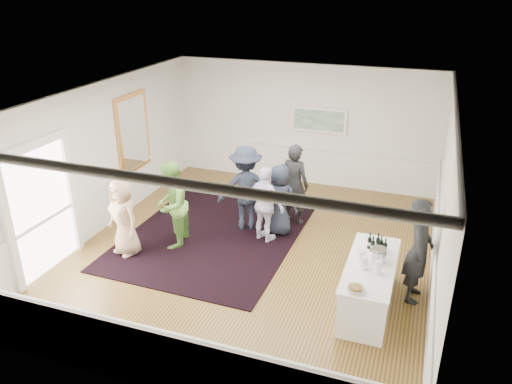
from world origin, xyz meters
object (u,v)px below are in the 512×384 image
(bartender, at_px, (419,250))
(guest_green, at_px, (171,205))
(guest_lilac, at_px, (265,205))
(guest_dark_a, at_px, (246,188))
(guest_navy, at_px, (280,200))
(guest_tan, at_px, (124,217))
(ice_bucket, at_px, (378,256))
(nut_bowl, at_px, (356,289))
(guest_dark_b, at_px, (294,184))
(serving_table, at_px, (369,285))

(bartender, bearing_deg, guest_green, 88.73)
(guest_lilac, bearing_deg, guest_green, 47.42)
(bartender, relative_size, guest_dark_a, 0.99)
(guest_green, bearing_deg, guest_navy, 114.37)
(guest_tan, distance_m, ice_bucket, 4.96)
(guest_green, bearing_deg, guest_tan, -58.55)
(bartender, height_order, nut_bowl, bartender)
(ice_bucket, bearing_deg, bartender, 33.48)
(guest_dark_b, relative_size, nut_bowl, 6.69)
(guest_lilac, height_order, nut_bowl, guest_lilac)
(guest_green, height_order, guest_dark_a, guest_dark_a)
(serving_table, height_order, guest_dark_b, guest_dark_b)
(serving_table, distance_m, ice_bucket, 0.55)
(guest_tan, bearing_deg, guest_dark_b, 63.54)
(guest_dark_a, relative_size, guest_navy, 1.21)
(guest_green, height_order, ice_bucket, guest_green)
(bartender, relative_size, nut_bowl, 6.78)
(guest_green, relative_size, guest_dark_b, 0.99)
(guest_dark_a, distance_m, nut_bowl, 4.05)
(guest_dark_a, relative_size, guest_dark_b, 1.03)
(guest_navy, bearing_deg, guest_tan, 43.08)
(guest_dark_a, bearing_deg, guest_lilac, 119.03)
(bartender, distance_m, guest_green, 4.85)
(guest_dark_a, bearing_deg, guest_green, 20.55)
(guest_tan, height_order, guest_navy, guest_tan)
(nut_bowl, bearing_deg, serving_table, 82.13)
(serving_table, height_order, guest_lilac, guest_lilac)
(serving_table, relative_size, ice_bucket, 7.93)
(guest_tan, bearing_deg, guest_green, 62.06)
(bartender, xyz_separation_m, nut_bowl, (-0.83, -1.37, -0.07))
(guest_tan, relative_size, nut_bowl, 5.80)
(nut_bowl, bearing_deg, ice_bucket, 77.79)
(guest_green, xyz_separation_m, guest_lilac, (1.74, 0.83, -0.09))
(guest_navy, height_order, ice_bucket, guest_navy)
(serving_table, bearing_deg, guest_dark_a, 145.78)
(guest_tan, distance_m, guest_dark_a, 2.65)
(bartender, relative_size, guest_lilac, 1.14)
(guest_dark_b, xyz_separation_m, ice_bucket, (2.14, -2.55, 0.02))
(guest_navy, bearing_deg, guest_green, 40.98)
(guest_dark_b, bearing_deg, guest_dark_a, 48.99)
(guest_dark_a, bearing_deg, serving_table, 119.44)
(serving_table, xyz_separation_m, bartender, (0.71, 0.52, 0.52))
(serving_table, distance_m, guest_tan, 4.89)
(guest_green, relative_size, guest_dark_a, 0.96)
(guest_dark_b, bearing_deg, ice_bucket, 144.24)
(guest_lilac, height_order, guest_navy, guest_lilac)
(guest_lilac, xyz_separation_m, guest_dark_b, (0.34, 1.04, 0.11))
(serving_table, height_order, nut_bowl, nut_bowl)
(guest_dark_a, distance_m, ice_bucket, 3.61)
(guest_tan, xyz_separation_m, guest_green, (0.74, 0.62, 0.11))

